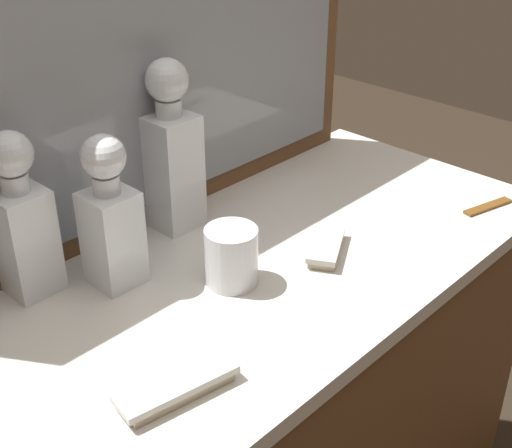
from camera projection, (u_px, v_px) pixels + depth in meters
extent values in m
cube|color=brown|center=(256.00, 442.00, 1.42)|extent=(1.15, 0.53, 0.79)
cube|color=silver|center=(256.00, 272.00, 1.22)|extent=(1.18, 0.55, 0.03)
cube|color=brown|center=(148.00, 75.00, 1.23)|extent=(1.04, 0.03, 0.55)
cube|color=gray|center=(153.00, 76.00, 1.22)|extent=(0.96, 0.01, 0.47)
cube|color=white|center=(113.00, 238.00, 1.13)|extent=(0.08, 0.08, 0.16)
cube|color=brown|center=(115.00, 254.00, 1.14)|extent=(0.07, 0.07, 0.10)
cylinder|color=white|center=(106.00, 184.00, 1.08)|extent=(0.04, 0.04, 0.03)
sphere|color=white|center=(103.00, 157.00, 1.06)|extent=(0.07, 0.07, 0.07)
cube|color=white|center=(26.00, 242.00, 1.11)|extent=(0.08, 0.08, 0.18)
cube|color=brown|center=(30.00, 263.00, 1.12)|extent=(0.07, 0.07, 0.10)
cylinder|color=white|center=(15.00, 183.00, 1.05)|extent=(0.04, 0.04, 0.03)
sphere|color=white|center=(9.00, 154.00, 1.03)|extent=(0.07, 0.07, 0.07)
cube|color=white|center=(175.00, 171.00, 1.28)|extent=(0.08, 0.08, 0.21)
cube|color=brown|center=(176.00, 189.00, 1.30)|extent=(0.07, 0.07, 0.14)
cylinder|color=white|center=(171.00, 107.00, 1.22)|extent=(0.05, 0.05, 0.03)
sphere|color=white|center=(169.00, 79.00, 1.20)|extent=(0.08, 0.08, 0.08)
cylinder|color=white|center=(231.00, 256.00, 1.14)|extent=(0.09, 0.09, 0.10)
cylinder|color=silver|center=(232.00, 279.00, 1.16)|extent=(0.08, 0.08, 0.01)
cube|color=#B7A88C|center=(326.00, 249.00, 1.24)|extent=(0.12, 0.10, 0.01)
cube|color=beige|center=(326.00, 244.00, 1.23)|extent=(0.14, 0.11, 0.01)
cube|color=#B7A88C|center=(177.00, 390.00, 0.93)|extent=(0.16, 0.07, 0.01)
cube|color=beige|center=(177.00, 383.00, 0.93)|extent=(0.17, 0.08, 0.01)
cube|color=brown|center=(488.00, 207.00, 1.39)|extent=(0.12, 0.05, 0.01)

